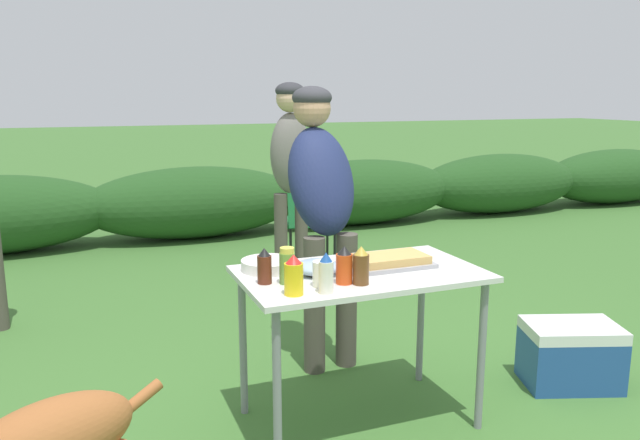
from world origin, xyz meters
The scene contains 17 objects.
ground_plane centered at (0.00, 0.00, 0.00)m, with size 60.00×60.00×0.00m, color #3D6B2D.
shrub_hedge centered at (0.00, 4.21, 0.39)m, with size 14.40×0.90×0.77m.
folding_table centered at (0.00, 0.00, 0.66)m, with size 1.10×0.64×0.74m.
food_tray centered at (0.14, 0.02, 0.77)m, with size 0.43×0.22×0.06m.
plate_stack centered at (-0.39, 0.17, 0.76)m, with size 0.24×0.24×0.05m, color white.
mixing_bowl centered at (-0.20, 0.03, 0.77)m, with size 0.21×0.21×0.06m, color #99B2CC.
paper_cup_stack centered at (-0.25, -0.15, 0.79)m, with size 0.08×0.08×0.11m, color white.
hot_sauce_bottle centered at (-0.14, -0.14, 0.82)m, with size 0.07×0.07×0.16m.
bbq_sauce_bottle centered at (-0.46, -0.02, 0.81)m, with size 0.06×0.06×0.16m.
relish_jar centered at (-0.37, -0.05, 0.82)m, with size 0.07×0.07×0.16m.
mustard_bottle centered at (-0.39, -0.21, 0.82)m, with size 0.08×0.08×0.17m.
mayo_bottle centered at (-0.26, -0.23, 0.82)m, with size 0.06×0.06×0.17m.
beer_bottle centered at (-0.08, -0.18, 0.82)m, with size 0.07×0.07×0.17m.
standing_person_in_red_jacket centered at (0.09, 0.70, 0.98)m, with size 0.41×0.51×1.58m.
standing_person_in_dark_puffer centered at (0.39, 2.11, 1.03)m, with size 0.35×0.27×1.63m.
camp_chair_green_behind_table centered at (0.77, 2.68, 0.47)m, with size 0.58×0.68×0.83m.
cooler_box centered at (1.21, -0.08, 0.17)m, with size 0.56×0.46×0.34m.
Camera 1 is at (-1.18, -2.48, 1.53)m, focal length 35.00 mm.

